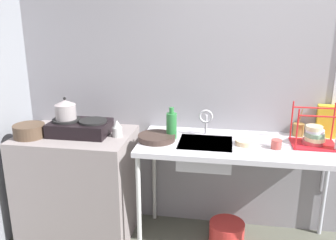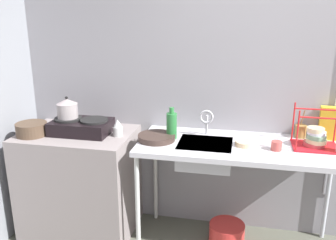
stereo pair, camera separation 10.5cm
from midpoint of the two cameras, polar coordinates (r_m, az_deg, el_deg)
wall_back at (r=3.12m, az=19.39°, el=5.48°), size 5.58×0.10×2.65m
counter_concrete at (r=3.27m, az=-14.95°, el=-9.76°), size 0.94×0.66×0.91m
counter_sink at (r=2.84m, az=10.35°, el=-4.93°), size 1.58×0.66×0.91m
stove at (r=3.06m, az=-14.82°, el=-1.12°), size 0.48×0.32×0.13m
pot_on_left_burner at (r=3.06m, az=-17.00°, el=1.63°), size 0.17×0.17×0.18m
pot_beside_stove at (r=3.12m, az=-22.17°, el=-1.62°), size 0.25×0.25×0.11m
percolator at (r=2.94m, az=-9.15°, el=-1.37°), size 0.08×0.08×0.14m
sink_basin at (r=2.83m, az=4.87°, el=-5.30°), size 0.41×0.36×0.18m
faucet at (r=2.92m, az=5.04°, el=0.28°), size 0.11×0.07×0.22m
frying_pan at (r=2.83m, az=-2.89°, el=-2.82°), size 0.30×0.30×0.04m
dish_rack at (r=2.91m, az=21.33°, el=-2.53°), size 0.33×0.26×0.31m
cup_by_rack at (r=2.76m, az=15.86°, el=-3.74°), size 0.08×0.08×0.07m
small_bowl_on_drainboard at (r=2.79m, az=11.18°, el=-3.52°), size 0.15×0.15×0.04m
bottle_by_sink at (r=2.85m, az=-0.50°, el=-0.85°), size 0.08×0.08×0.26m
cereal_box at (r=3.13m, az=23.23°, el=-0.20°), size 0.17×0.09×0.26m
utensil_jar at (r=3.10m, az=19.18°, el=-1.42°), size 0.09×0.09×0.23m
bucket_on_floor at (r=3.21m, az=8.37°, el=-17.38°), size 0.30×0.30×0.19m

